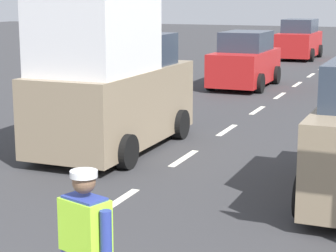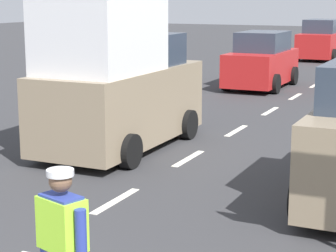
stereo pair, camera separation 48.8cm
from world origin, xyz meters
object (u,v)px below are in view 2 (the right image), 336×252
(road_worker, at_px, (65,245))
(car_oncoming_third, at_px, (321,41))
(car_oncoming_second, at_px, (262,62))
(delivery_truck, at_px, (116,76))

(road_worker, height_order, car_oncoming_third, car_oncoming_third)
(car_oncoming_third, relative_size, car_oncoming_second, 1.03)
(delivery_truck, bearing_deg, car_oncoming_third, 90.50)
(car_oncoming_second, bearing_deg, car_oncoming_third, 91.17)
(road_worker, xyz_separation_m, delivery_truck, (-3.32, 6.84, 0.68))
(road_worker, xyz_separation_m, car_oncoming_third, (-3.51, 28.93, 0.04))
(delivery_truck, distance_m, car_oncoming_third, 22.10)
(delivery_truck, xyz_separation_m, car_oncoming_second, (0.04, 10.55, -0.67))
(road_worker, bearing_deg, car_oncoming_third, 96.92)
(road_worker, bearing_deg, car_oncoming_second, 100.66)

